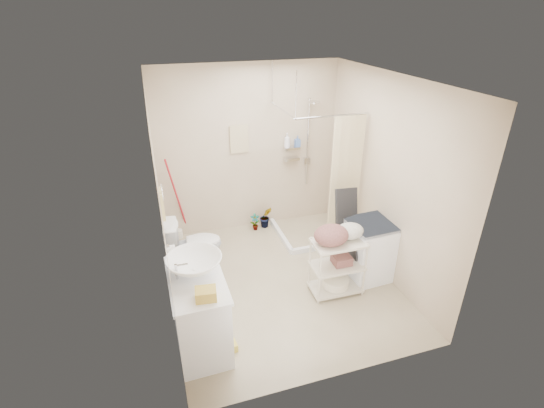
{
  "coord_description": "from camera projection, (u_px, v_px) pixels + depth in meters",
  "views": [
    {
      "loc": [
        -1.38,
        -4.01,
        3.27
      ],
      "look_at": [
        -0.05,
        0.25,
        1.03
      ],
      "focal_mm": 26.0,
      "sensor_mm": 36.0,
      "label": 1
    }
  ],
  "objects": [
    {
      "name": "washing_machine",
      "position": [
        368.0,
        250.0,
        5.2
      ],
      "size": [
        0.58,
        0.6,
        0.8
      ],
      "primitive_type": "cube",
      "rotation": [
        0.0,
        0.0,
        0.05
      ],
      "color": "white",
      "rests_on": "ground"
    },
    {
      "name": "towel_ring",
      "position": [
        162.0,
        202.0,
        4.06
      ],
      "size": [
        0.04,
        0.22,
        0.34
      ],
      "primitive_type": null,
      "color": "#F3DE8D",
      "rests_on": "wall_left"
    },
    {
      "name": "mop",
      "position": [
        174.0,
        199.0,
        5.94
      ],
      "size": [
        0.15,
        0.15,
        1.36
      ],
      "primitive_type": null,
      "rotation": [
        0.0,
        0.0,
        -0.14
      ],
      "color": "#AA1822",
      "rests_on": "ground"
    },
    {
      "name": "toilet",
      "position": [
        194.0,
        244.0,
        5.36
      ],
      "size": [
        0.77,
        0.48,
        0.76
      ],
      "primitive_type": "imported",
      "rotation": [
        0.0,
        0.0,
        1.5
      ],
      "color": "silver",
      "rests_on": "ground"
    },
    {
      "name": "ceiling",
      "position": [
        284.0,
        79.0,
        4.09
      ],
      "size": [
        2.8,
        3.2,
        0.04
      ],
      "primitive_type": "cube",
      "color": "silver",
      "rests_on": "ground"
    },
    {
      "name": "floor_basket",
      "position": [
        229.0,
        346.0,
        4.16
      ],
      "size": [
        0.26,
        0.21,
        0.13
      ],
      "primitive_type": "cube",
      "rotation": [
        0.0,
        0.0,
        0.12
      ],
      "color": "gold",
      "rests_on": "ground"
    },
    {
      "name": "shampoo_bottle_a",
      "position": [
        287.0,
        140.0,
        6.05
      ],
      "size": [
        0.11,
        0.11,
        0.23
      ],
      "primitive_type": "imported",
      "rotation": [
        0.0,
        0.0,
        -0.4
      ],
      "color": "white",
      "rests_on": "shower"
    },
    {
      "name": "shower",
      "position": [
        313.0,
        172.0,
        5.91
      ],
      "size": [
        1.1,
        1.1,
        2.1
      ],
      "primitive_type": null,
      "color": "silver",
      "rests_on": "ground"
    },
    {
      "name": "wall_front",
      "position": [
        343.0,
        269.0,
        3.31
      ],
      "size": [
        2.8,
        0.04,
        2.6
      ],
      "primitive_type": "cube",
      "color": "beige",
      "rests_on": "ground"
    },
    {
      "name": "wall_left",
      "position": [
        161.0,
        209.0,
        4.3
      ],
      "size": [
        0.04,
        3.2,
        2.6
      ],
      "primitive_type": "cube",
      "color": "beige",
      "rests_on": "ground"
    },
    {
      "name": "wall_right",
      "position": [
        386.0,
        179.0,
        5.04
      ],
      "size": [
        0.04,
        3.2,
        2.6
      ],
      "primitive_type": "cube",
      "color": "beige",
      "rests_on": "ground"
    },
    {
      "name": "counter_basket",
      "position": [
        206.0,
        294.0,
        3.61
      ],
      "size": [
        0.21,
        0.17,
        0.11
      ],
      "primitive_type": "cube",
      "rotation": [
        0.0,
        0.0,
        -0.12
      ],
      "color": "gold",
      "rests_on": "vanity"
    },
    {
      "name": "floor",
      "position": [
        281.0,
        281.0,
        5.25
      ],
      "size": [
        3.2,
        3.2,
        0.0
      ],
      "primitive_type": "plane",
      "color": "tan",
      "rests_on": "ground"
    },
    {
      "name": "wall_back",
      "position": [
        249.0,
        151.0,
        6.04
      ],
      "size": [
        2.8,
        0.04,
        2.6
      ],
      "primitive_type": "cube",
      "color": "beige",
      "rests_on": "ground"
    },
    {
      "name": "laundry_rack",
      "position": [
        337.0,
        262.0,
        4.88
      ],
      "size": [
        0.65,
        0.39,
        0.89
      ],
      "primitive_type": null,
      "rotation": [
        0.0,
        0.0,
        -0.02
      ],
      "color": "beige",
      "rests_on": "ground"
    },
    {
      "name": "potted_plant_a",
      "position": [
        255.0,
        222.0,
        6.39
      ],
      "size": [
        0.15,
        0.11,
        0.29
      ],
      "primitive_type": "imported",
      "rotation": [
        0.0,
        0.0,
        -0.02
      ],
      "color": "brown",
      "rests_on": "ground"
    },
    {
      "name": "potted_plant_b",
      "position": [
        266.0,
        217.0,
        6.47
      ],
      "size": [
        0.21,
        0.18,
        0.37
      ],
      "primitive_type": "imported",
      "rotation": [
        0.0,
        0.0,
        -0.07
      ],
      "color": "brown",
      "rests_on": "ground"
    },
    {
      "name": "tp_holder",
      "position": [
        170.0,
        250.0,
        4.61
      ],
      "size": [
        0.08,
        0.12,
        0.14
      ],
      "primitive_type": null,
      "color": "white",
      "rests_on": "wall_left"
    },
    {
      "name": "vanity",
      "position": [
        199.0,
        312.0,
        4.1
      ],
      "size": [
        0.57,
        0.98,
        0.86
      ],
      "primitive_type": "cube",
      "rotation": [
        0.0,
        0.0,
        0.02
      ],
      "color": "white",
      "rests_on": "ground"
    },
    {
      "name": "hanging_towel",
      "position": [
        239.0,
        139.0,
        5.89
      ],
      "size": [
        0.28,
        0.03,
        0.42
      ],
      "primitive_type": "cube",
      "color": "#C8BA90",
      "rests_on": "wall_back"
    },
    {
      "name": "sink",
      "position": [
        194.0,
        265.0,
        3.95
      ],
      "size": [
        0.65,
        0.65,
        0.2
      ],
      "primitive_type": "imported",
      "rotation": [
        0.0,
        0.0,
        0.17
      ],
      "color": "white",
      "rests_on": "vanity"
    },
    {
      "name": "ironing_board",
      "position": [
        347.0,
        232.0,
        5.2
      ],
      "size": [
        0.36,
        0.17,
        1.22
      ],
      "primitive_type": null,
      "rotation": [
        0.0,
        0.0,
        0.2
      ],
      "color": "black",
      "rests_on": "ground"
    },
    {
      "name": "shampoo_bottle_b",
      "position": [
        297.0,
        141.0,
        6.11
      ],
      "size": [
        0.08,
        0.08,
        0.17
      ],
      "primitive_type": "imported",
      "rotation": [
        0.0,
        0.0,
        -0.01
      ],
      "color": "#4868A8",
      "rests_on": "shower"
    }
  ]
}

